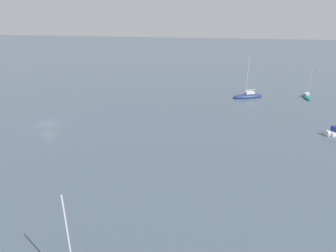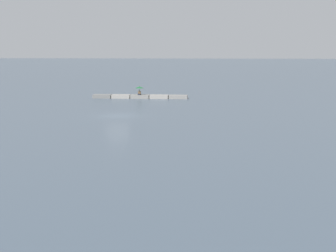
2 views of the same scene
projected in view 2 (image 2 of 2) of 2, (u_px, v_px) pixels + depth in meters
name	position (u px, v px, depth m)	size (l,w,h in m)	color
ground_plane	(117.00, 116.00, 54.73)	(500.00, 500.00, 0.00)	#475666
seawall_pier	(140.00, 97.00, 72.98)	(14.03, 1.57, 0.52)	gray
person_seated_brown_left	(139.00, 93.00, 72.79)	(0.43, 0.63, 0.73)	#1E2333
umbrella_open_green	(139.00, 87.00, 72.70)	(1.27, 1.27, 1.28)	black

